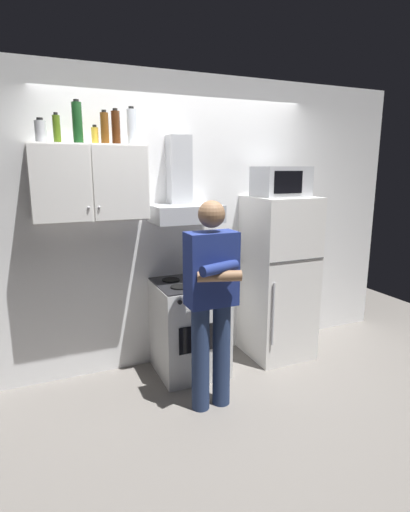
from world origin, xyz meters
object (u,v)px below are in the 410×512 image
object	(u,v)px
bottle_rum_dark	(116,128)
bottle_wine_green	(77,123)
person_standing	(212,299)
stove_oven	(189,327)
bottle_beer_brown	(105,128)
bottle_canister_steel	(41,131)
range_hood	(183,199)
bottle_spice_jar	(95,136)
cooking_pot	(207,276)
bottle_olive_oil	(57,129)
bottle_vodka_clear	(132,127)
upper_cabinet	(89,183)
microwave	(281,182)
refrigerator	(278,278)

from	to	relation	value
bottle_rum_dark	bottle_wine_green	distance (m)	0.31
person_standing	bottle_wine_green	size ratio (longest dim) A/B	5.07
stove_oven	person_standing	xyz separation A→B (m)	(-0.05, -0.61, 0.47)
bottle_beer_brown	bottle_canister_steel	xyz separation A→B (m)	(-0.47, 0.01, -0.04)
bottle_rum_dark	range_hood	bearing A→B (deg)	-1.87
stove_oven	bottle_canister_steel	world-z (taller)	bottle_canister_steel
bottle_spice_jar	cooking_pot	bearing A→B (deg)	-18.07
stove_oven	bottle_beer_brown	world-z (taller)	bottle_beer_brown
person_standing	bottle_beer_brown	world-z (taller)	bottle_beer_brown
bottle_beer_brown	bottle_olive_oil	distance (m)	0.36
stove_oven	person_standing	size ratio (longest dim) A/B	0.53
person_standing	bottle_wine_green	xyz separation A→B (m)	(-0.81, 0.70, 1.30)
bottle_vodka_clear	bottle_rum_dark	bearing A→B (deg)	157.98
upper_cabinet	cooking_pot	size ratio (longest dim) A/B	3.20
microwave	bottle_wine_green	distance (m)	1.87
upper_cabinet	bottle_olive_oil	size ratio (longest dim) A/B	3.99
bottle_spice_jar	bottle_canister_steel	world-z (taller)	bottle_canister_steel
bottle_olive_oil	stove_oven	bearing A→B (deg)	-7.37
bottle_spice_jar	bottle_wine_green	size ratio (longest dim) A/B	0.47
stove_oven	refrigerator	world-z (taller)	refrigerator
person_standing	bottle_beer_brown	bearing A→B (deg)	129.88
bottle_beer_brown	upper_cabinet	bearing A→B (deg)	177.80
microwave	bottle_vodka_clear	size ratio (longest dim) A/B	1.63
bottle_rum_dark	bottle_olive_oil	distance (m)	0.45
bottle_wine_green	bottle_vodka_clear	bearing A→B (deg)	-0.21
range_hood	bottle_vodka_clear	xyz separation A→B (m)	(-0.44, -0.03, 0.59)
person_standing	bottle_canister_steel	distance (m)	1.80
upper_cabinet	bottle_beer_brown	world-z (taller)	bottle_beer_brown
microwave	bottle_wine_green	bearing A→B (deg)	177.50
stove_oven	range_hood	bearing A→B (deg)	90.00
refrigerator	bottle_beer_brown	bearing A→B (deg)	175.76
stove_oven	cooking_pot	world-z (taller)	cooking_pot
upper_cabinet	microwave	xyz separation A→B (m)	(1.75, -0.11, -0.01)
refrigerator	bottle_vodka_clear	distance (m)	1.97
refrigerator	person_standing	distance (m)	1.17
bottle_wine_green	refrigerator	bearing A→B (deg)	-3.08
bottle_spice_jar	range_hood	bearing A→B (deg)	-2.69
bottle_vodka_clear	bottle_wine_green	xyz separation A→B (m)	(-0.42, 0.00, 0.01)
cooking_pot	upper_cabinet	bearing A→B (deg)	165.27
bottle_olive_oil	upper_cabinet	bearing A→B (deg)	-1.55
person_standing	bottle_olive_oil	world-z (taller)	bottle_olive_oil
person_standing	bottle_olive_oil	bearing A→B (deg)	142.62
upper_cabinet	bottle_rum_dark	xyz separation A→B (m)	(0.24, 0.02, 0.43)
stove_oven	bottle_wine_green	size ratio (longest dim) A/B	2.70
microwave	cooking_pot	world-z (taller)	microwave
upper_cabinet	bottle_wine_green	xyz separation A→B (m)	(-0.06, -0.03, 0.45)
upper_cabinet	bottle_canister_steel	xyz separation A→B (m)	(-0.33, 0.01, 0.38)
range_hood	bottle_vodka_clear	bearing A→B (deg)	-176.17
range_hood	refrigerator	world-z (taller)	range_hood
range_hood	cooking_pot	size ratio (longest dim) A/B	2.67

